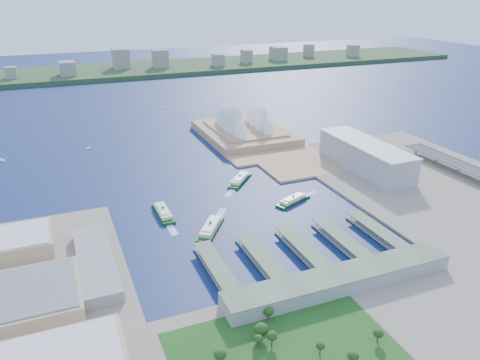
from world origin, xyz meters
name	(u,v)px	position (x,y,z in m)	size (l,w,h in m)	color
ground	(255,221)	(0.00, 0.00, 0.00)	(3000.00, 3000.00, 0.00)	#101C4C
south_land	(383,355)	(0.00, -210.00, 1.50)	(720.00, 180.00, 3.00)	gray
east_land	(466,202)	(240.00, -50.00, 1.50)	(240.00, 500.00, 3.00)	gray
peninsula	(251,139)	(107.50, 260.00, 1.50)	(135.00, 220.00, 3.00)	tan
far_shore	(115,71)	(0.00, 980.00, 6.00)	(2200.00, 260.00, 12.00)	#2D4926
opera_house	(245,118)	(105.00, 280.00, 32.00)	(134.00, 180.00, 58.00)	white
toaster_building	(365,156)	(195.00, 80.00, 20.50)	(45.00, 155.00, 35.00)	#97979D
ferry_wharves	(302,249)	(14.00, -75.00, 4.65)	(184.00, 90.00, 9.30)	#52634B
terminal_building	(340,280)	(15.00, -135.00, 9.00)	(200.00, 28.00, 12.00)	gray
park	(290,348)	(-60.00, -190.00, 11.00)	(150.00, 110.00, 16.00)	#194714
far_skyline	(115,60)	(0.00, 960.00, 39.50)	(1900.00, 140.00, 55.00)	gray
ferry_a	(163,211)	(-85.98, 52.07, 4.99)	(13.44, 52.79, 9.98)	#0E3A16
ferry_b	(240,178)	(26.12, 106.62, 5.06)	(13.63, 53.53, 10.12)	#0E3A16
ferry_c	(210,226)	(-50.16, -1.21, 5.32)	(14.31, 56.24, 10.63)	#0E3A16
ferry_d	(293,199)	(59.31, 27.00, 4.59)	(12.37, 48.58, 9.19)	#0E3A16
boat_a	(1,160)	(-258.94, 306.66, 1.54)	(3.99, 15.95, 3.08)	white
boat_b	(88,148)	(-139.00, 313.55, 1.18)	(3.06, 8.74, 2.36)	white
boat_c	(248,115)	(163.33, 402.36, 1.18)	(3.06, 10.48, 2.36)	white
boat_e	(167,108)	(34.82, 516.88, 1.29)	(3.34, 10.49, 2.58)	white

